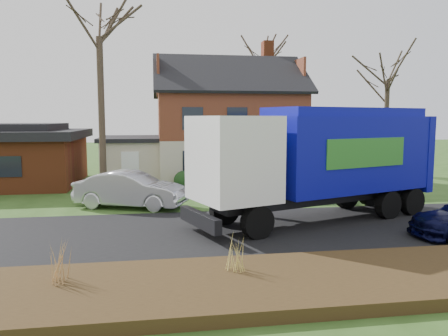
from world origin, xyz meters
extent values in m
plane|color=#2B4918|center=(0.00, 0.00, 0.00)|extent=(120.00, 120.00, 0.00)
cube|color=black|center=(0.00, 0.00, 0.01)|extent=(80.00, 7.00, 0.02)
cube|color=black|center=(0.00, -5.30, 0.15)|extent=(80.00, 3.50, 0.30)
cube|color=beige|center=(2.00, 14.00, 1.35)|extent=(9.00, 7.50, 2.70)
cube|color=maroon|center=(2.00, 14.00, 4.10)|extent=(9.00, 7.50, 2.80)
cube|color=brown|center=(5.00, 15.00, 8.46)|extent=(0.70, 0.90, 1.60)
cube|color=beige|center=(-4.20, 13.50, 1.30)|extent=(3.50, 5.50, 2.60)
cube|color=black|center=(-4.20, 13.50, 2.72)|extent=(3.90, 5.90, 0.24)
cube|color=brown|center=(-12.00, 13.00, 1.40)|extent=(9.00, 7.50, 2.80)
cylinder|color=black|center=(0.58, -0.99, 0.57)|extent=(1.20, 0.74, 1.14)
cylinder|color=black|center=(-0.19, 1.18, 0.57)|extent=(1.20, 0.74, 1.14)
cylinder|color=black|center=(6.45, 1.09, 0.57)|extent=(1.20, 0.74, 1.14)
cylinder|color=black|center=(5.69, 3.26, 0.57)|extent=(1.20, 0.74, 1.14)
cylinder|color=black|center=(7.79, 1.57, 0.57)|extent=(1.20, 0.74, 1.14)
cylinder|color=black|center=(7.03, 3.73, 0.57)|extent=(1.20, 0.74, 1.14)
cube|color=black|center=(3.80, 1.37, 0.93)|extent=(9.30, 4.37, 0.38)
cube|color=white|center=(-0.06, 0.00, 2.62)|extent=(3.28, 3.41, 2.95)
cube|color=black|center=(-1.19, -0.40, 2.79)|extent=(0.88, 2.30, 0.98)
cube|color=black|center=(-1.30, -0.43, 0.60)|extent=(1.17, 2.67, 0.49)
cube|color=#0C0E92|center=(4.78, 1.72, 2.62)|extent=(7.40, 4.87, 2.95)
cube|color=#0C0E92|center=(4.78, 1.72, 4.26)|extent=(6.98, 4.45, 0.33)
cube|color=#0C0E92|center=(8.13, 2.90, 2.51)|extent=(1.29, 2.75, 3.17)
cube|color=#2C7B28|center=(5.09, 0.36, 2.73)|extent=(3.72, 1.35, 1.09)
cube|color=#2C7B28|center=(4.16, 2.97, 2.73)|extent=(3.72, 1.35, 1.09)
imported|color=#B8BAC0|center=(-3.88, 4.96, 0.82)|extent=(5.26, 3.42, 1.64)
cylinder|color=#403326|center=(-5.46, 8.50, 4.07)|extent=(0.34, 0.34, 8.13)
cylinder|color=#3C3224|center=(11.73, 10.94, 3.19)|extent=(0.29, 0.29, 6.37)
cylinder|color=#423127|center=(6.08, 20.85, 4.46)|extent=(0.34, 0.34, 8.92)
cone|color=#AF834D|center=(-4.95, -4.85, 0.80)|extent=(0.04, 0.04, 1.00)
cone|color=#AF834D|center=(-5.12, -4.85, 0.80)|extent=(0.04, 0.04, 1.00)
cone|color=#AF834D|center=(-4.78, -4.85, 0.80)|extent=(0.04, 0.04, 1.00)
cone|color=#AF834D|center=(-4.95, -4.72, 0.80)|extent=(0.04, 0.04, 1.00)
cone|color=#AF834D|center=(-4.95, -4.99, 0.80)|extent=(0.04, 0.04, 1.00)
cone|color=tan|center=(-0.87, -4.70, 0.74)|extent=(0.04, 0.04, 0.88)
cone|color=tan|center=(-1.01, -4.70, 0.74)|extent=(0.04, 0.04, 0.88)
cone|color=tan|center=(-0.73, -4.70, 0.74)|extent=(0.04, 0.04, 0.88)
cone|color=tan|center=(-0.87, -4.59, 0.74)|extent=(0.04, 0.04, 0.88)
cone|color=tan|center=(-0.87, -4.81, 0.74)|extent=(0.04, 0.04, 0.88)
camera|label=1|loc=(-2.74, -14.89, 4.03)|focal=35.00mm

